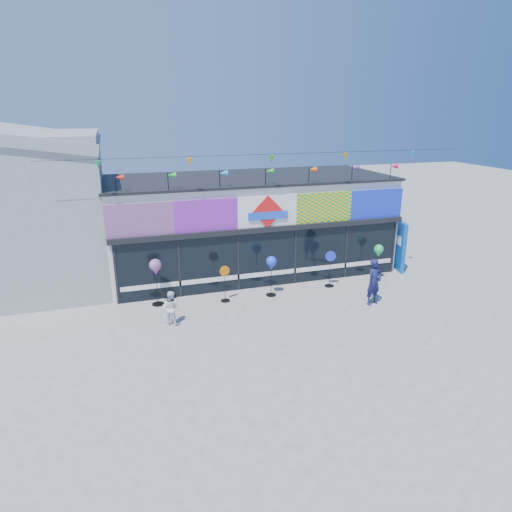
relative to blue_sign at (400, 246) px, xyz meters
name	(u,v)px	position (x,y,z in m)	size (l,w,h in m)	color
ground	(300,322)	(-6.26, -3.54, -1.10)	(80.00, 80.00, 0.00)	slate
kite_shop	(249,223)	(-6.26, 2.40, 0.95)	(16.00, 5.70, 5.31)	silver
blue_sign	(400,246)	(0.00, 0.00, 0.00)	(0.46, 1.10, 2.19)	#0B4AA5
spinner_0	(156,268)	(-10.67, -0.64, 0.31)	(0.45, 0.45, 1.76)	black
spinner_1	(225,283)	(-8.23, -1.08, -0.37)	(0.39, 0.35, 1.39)	black
spinner_2	(271,264)	(-6.41, -1.08, 0.17)	(0.40, 0.40, 1.58)	black
spinner_3	(330,268)	(-3.85, -0.90, -0.31)	(0.41, 0.38, 1.49)	black
spinner_4	(379,252)	(-1.62, -0.83, 0.14)	(0.39, 0.39, 1.55)	black
adult_man	(374,282)	(-3.12, -2.99, -0.24)	(0.63, 0.41, 1.73)	#161847
child	(171,308)	(-10.40, -2.40, -0.51)	(0.57, 0.33, 1.17)	white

